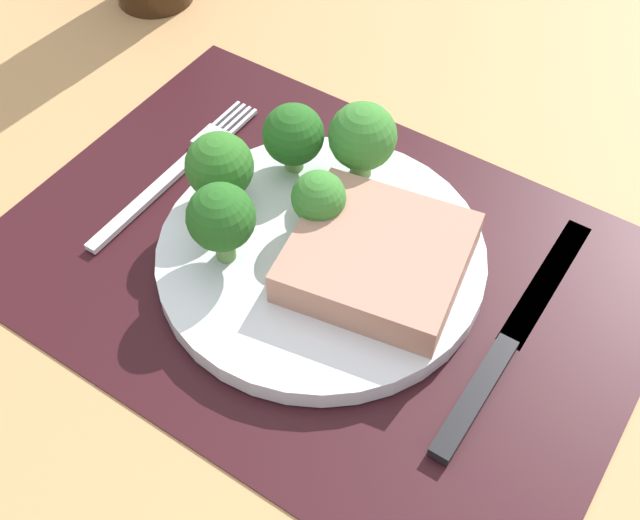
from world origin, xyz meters
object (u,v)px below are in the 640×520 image
steak (378,257)px  knife (505,348)px  fork (177,170)px  plate (321,256)px

steak → knife: size_ratio=0.50×
steak → fork: steak is taller
fork → plate: bearing=-7.8°
steak → fork: bearing=177.5°
fork → knife: (28.91, -0.89, 0.05)cm
steak → knife: bearing=-0.3°
plate → steak: size_ratio=2.03×
steak → knife: 10.34cm
plate → steak: steak is taller
fork → steak: bearing=-4.8°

